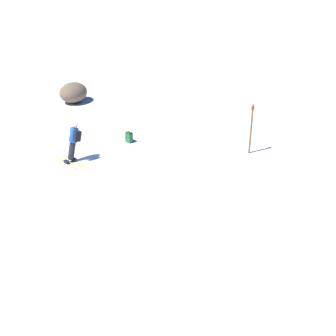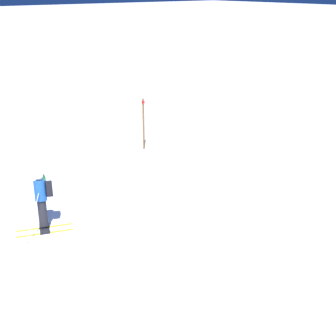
% 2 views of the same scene
% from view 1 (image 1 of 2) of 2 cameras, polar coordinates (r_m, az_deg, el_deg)
% --- Properties ---
extents(ground_plane, '(300.00, 300.00, 0.00)m').
position_cam_1_polar(ground_plane, '(20.22, -12.23, 0.42)').
color(ground_plane, white).
extents(skier, '(1.31, 1.70, 1.75)m').
position_cam_1_polar(skier, '(20.09, -11.46, 3.35)').
color(skier, yellow).
rests_on(skier, ground).
extents(spare_backpack, '(0.29, 0.35, 0.50)m').
position_cam_1_polar(spare_backpack, '(21.84, -4.78, 3.75)').
color(spare_backpack, '#236633').
rests_on(spare_backpack, ground).
extents(exposed_boulder_0, '(1.72, 1.46, 1.12)m').
position_cam_1_polar(exposed_boulder_0, '(27.50, -11.47, 9.00)').
color(exposed_boulder_0, brown).
rests_on(exposed_boulder_0, ground).
extents(trail_marker, '(0.13, 0.13, 2.26)m').
position_cam_1_polar(trail_marker, '(20.62, 10.11, 4.92)').
color(trail_marker, brown).
rests_on(trail_marker, ground).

